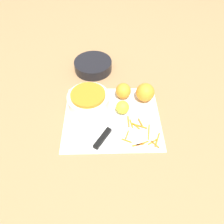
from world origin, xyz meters
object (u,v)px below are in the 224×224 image
at_px(bowl_speckled, 89,100).
at_px(knife, 106,134).
at_px(orange_left, 145,92).
at_px(orange_right, 123,91).
at_px(lemon, 123,107).
at_px(bowl_dark, 93,66).

bearing_deg(bowl_speckled, knife, -64.94).
relative_size(bowl_speckled, orange_left, 2.18).
relative_size(orange_right, lemon, 1.21).
xyz_separation_m(orange_right, lemon, (-0.01, -0.09, -0.01)).
relative_size(orange_left, lemon, 1.43).
bearing_deg(orange_right, orange_left, -11.06).
distance_m(bowl_dark, orange_left, 0.33).
bearing_deg(bowl_dark, lemon, -65.92).
bearing_deg(bowl_speckled, orange_right, 19.46).
xyz_separation_m(orange_left, lemon, (-0.10, -0.08, -0.01)).
height_order(orange_right, lemon, orange_right).
height_order(bowl_dark, lemon, lemon).
distance_m(bowl_speckled, orange_right, 0.16).
relative_size(bowl_speckled, lemon, 3.12).
xyz_separation_m(bowl_speckled, orange_right, (0.15, 0.05, -0.00)).
xyz_separation_m(knife, orange_left, (0.18, 0.19, 0.03)).
distance_m(bowl_speckled, lemon, 0.15).
bearing_deg(bowl_dark, bowl_speckled, -92.23).
height_order(bowl_speckled, bowl_dark, bowl_speckled).
bearing_deg(knife, bowl_speckled, 57.71).
xyz_separation_m(bowl_speckled, lemon, (0.15, -0.04, -0.01)).
relative_size(bowl_dark, orange_right, 2.74).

